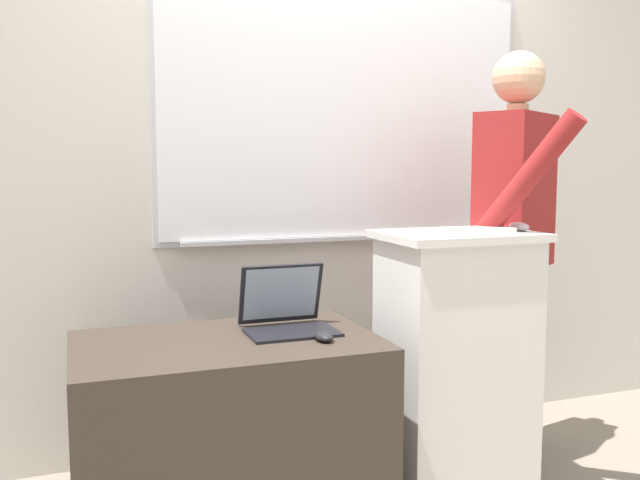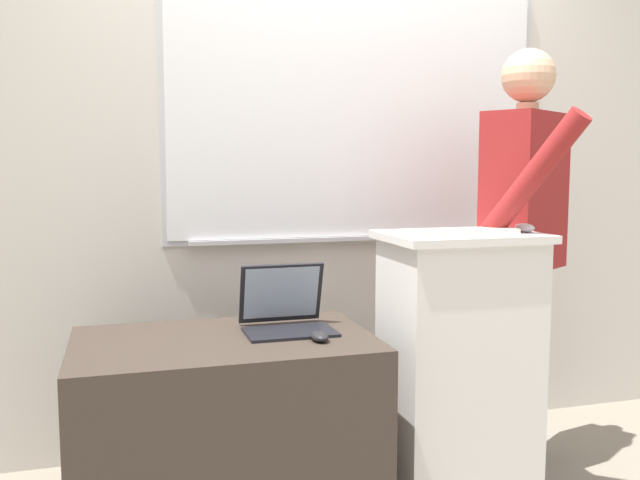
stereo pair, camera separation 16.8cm
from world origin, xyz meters
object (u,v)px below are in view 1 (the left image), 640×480
object	(u,v)px
wireless_keyboard	(461,231)
computer_mouse_by_laptop	(324,336)
lectern_podium	(455,364)
person_presenter	(515,228)
side_desk	(228,436)
laptop	(285,309)
computer_mouse_by_keyboard	(519,227)

from	to	relation	value
wireless_keyboard	computer_mouse_by_laptop	bearing A→B (deg)	-175.93
lectern_podium	person_presenter	distance (m)	0.67
lectern_podium	side_desk	world-z (taller)	lectern_podium
computer_mouse_by_laptop	side_desk	bearing A→B (deg)	156.49
laptop	computer_mouse_by_keyboard	distance (m)	0.96
laptop	computer_mouse_by_keyboard	world-z (taller)	computer_mouse_by_keyboard
computer_mouse_by_keyboard	laptop	bearing A→B (deg)	169.25
lectern_podium	side_desk	distance (m)	0.92
person_presenter	computer_mouse_by_laptop	xyz separation A→B (m)	(-0.98, -0.27, -0.32)
side_desk	lectern_podium	bearing A→B (deg)	-2.67
side_desk	wireless_keyboard	size ratio (longest dim) A/B	2.59
lectern_podium	computer_mouse_by_keyboard	world-z (taller)	computer_mouse_by_keyboard
side_desk	computer_mouse_by_laptop	bearing A→B (deg)	-23.51
person_presenter	laptop	size ratio (longest dim) A/B	5.53
person_presenter	laptop	bearing A→B (deg)	151.48
computer_mouse_by_laptop	computer_mouse_by_keyboard	xyz separation A→B (m)	(0.83, 0.04, 0.35)
laptop	computer_mouse_by_laptop	bearing A→B (deg)	-71.60
wireless_keyboard	person_presenter	bearing A→B (deg)	29.49
computer_mouse_by_keyboard	computer_mouse_by_laptop	bearing A→B (deg)	-176.96
person_presenter	wireless_keyboard	world-z (taller)	person_presenter
lectern_podium	wireless_keyboard	size ratio (longest dim) A/B	2.59
wireless_keyboard	computer_mouse_by_laptop	size ratio (longest dim) A/B	4.05
side_desk	person_presenter	world-z (taller)	person_presenter
side_desk	laptop	xyz separation A→B (m)	(0.24, 0.08, 0.43)
person_presenter	computer_mouse_by_laptop	distance (m)	1.07
laptop	wireless_keyboard	world-z (taller)	wireless_keyboard
lectern_podium	person_presenter	xyz separation A→B (m)	(0.39, 0.18, 0.51)
person_presenter	laptop	world-z (taller)	person_presenter
laptop	computer_mouse_by_laptop	distance (m)	0.23
side_desk	person_presenter	size ratio (longest dim) A/B	0.59
side_desk	wireless_keyboard	world-z (taller)	wireless_keyboard
computer_mouse_by_keyboard	lectern_podium	bearing A→B (deg)	168.46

